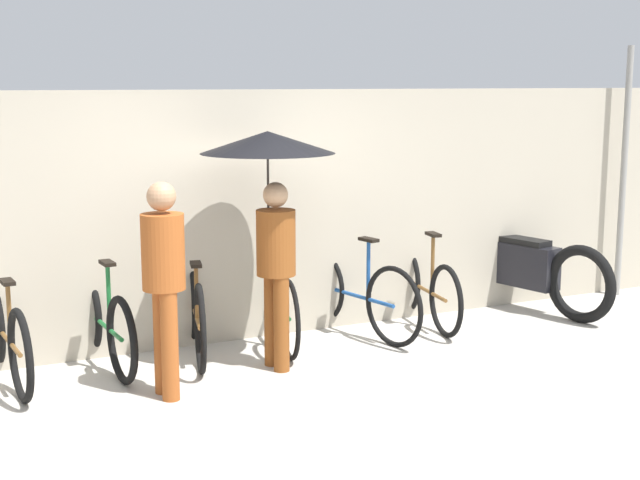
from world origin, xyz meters
The scene contains 12 objects.
ground_plane centered at (0.00, 0.00, 0.00)m, with size 30.00×30.00×0.00m, color #B7B2A8.
back_wall centered at (0.00, 1.85, 1.14)m, with size 13.12×0.12×2.27m.
parked_bicycle_0 centered at (-1.95, 1.50, 0.37)m, with size 0.44×1.74×1.04m.
parked_bicycle_1 centered at (-1.17, 1.56, 0.37)m, with size 0.44×1.68×1.04m.
parked_bicycle_2 centered at (-0.39, 1.52, 0.39)m, with size 0.56×1.67×1.01m.
parked_bicycle_3 centered at (0.39, 1.56, 0.37)m, with size 0.49×1.67×0.99m.
parked_bicycle_4 centered at (1.17, 1.53, 0.39)m, with size 0.54×1.78×1.03m.
parked_bicycle_5 centered at (1.95, 1.54, 0.36)m, with size 0.44×1.64×1.00m.
pedestrian_leading centered at (-0.91, 0.63, 0.95)m, with size 0.32×0.32×1.63m.
pedestrian_center centered at (0.10, 0.99, 1.58)m, with size 1.10×1.10×1.95m.
motorcycle centered at (3.18, 1.58, 0.43)m, with size 0.75×2.15×0.95m.
awning_pole centered at (4.53, 1.62, 1.36)m, with size 0.07×0.07×2.72m.
Camera 1 is at (-2.66, -5.65, 2.34)m, focal length 50.00 mm.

